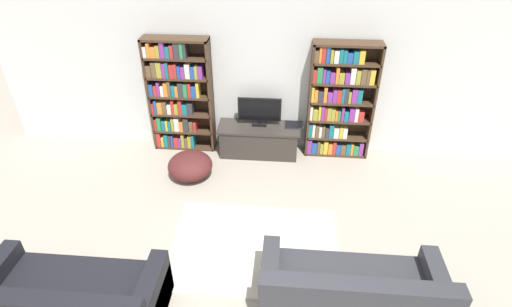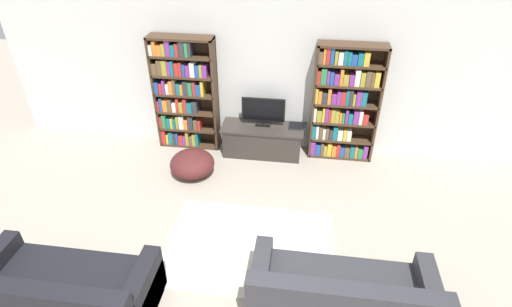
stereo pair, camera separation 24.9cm
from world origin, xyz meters
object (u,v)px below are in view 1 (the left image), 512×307
(beanbag_ottoman, at_px, (190,166))
(bookshelf_right, at_px, (338,102))
(bookshelf_left, at_px, (178,95))
(couch_left_sectional, at_px, (71,303))
(couch_right_sofa, at_px, (351,294))
(laptop, at_px, (294,125))
(tv_stand, at_px, (259,140))
(television, at_px, (260,111))

(beanbag_ottoman, bearing_deg, bookshelf_right, 21.29)
(bookshelf_left, distance_m, beanbag_ottoman, 1.22)
(couch_left_sectional, relative_size, couch_right_sofa, 0.97)
(bookshelf_left, distance_m, laptop, 1.96)
(bookshelf_left, bearing_deg, tv_stand, -5.74)
(laptop, bearing_deg, bookshelf_right, 3.91)
(tv_stand, height_order, beanbag_ottoman, tv_stand)
(bookshelf_left, distance_m, television, 1.36)
(tv_stand, xyz_separation_m, couch_right_sofa, (1.19, -2.97, 0.01))
(bookshelf_right, xyz_separation_m, television, (-1.25, -0.06, -0.18))
(television, bearing_deg, bookshelf_left, 177.35)
(laptop, xyz_separation_m, couch_right_sofa, (0.62, -3.06, -0.26))
(tv_stand, bearing_deg, bookshelf_right, 6.09)
(television, xyz_separation_m, beanbag_ottoman, (-1.01, -0.82, -0.57))
(tv_stand, height_order, couch_left_sectional, couch_left_sectional)
(television, relative_size, beanbag_ottoman, 1.02)
(couch_right_sofa, bearing_deg, tv_stand, 111.77)
(couch_left_sectional, distance_m, couch_right_sofa, 2.85)
(television, relative_size, couch_right_sofa, 0.38)
(couch_left_sectional, bearing_deg, bookshelf_left, 84.99)
(bookshelf_left, distance_m, bookshelf_right, 2.59)
(bookshelf_left, height_order, bookshelf_right, same)
(television, bearing_deg, tv_stand, -90.00)
(television, height_order, laptop, television)
(television, relative_size, laptop, 2.44)
(bookshelf_right, distance_m, tv_stand, 1.43)
(tv_stand, distance_m, laptop, 0.63)
(couch_left_sectional, bearing_deg, television, 64.17)
(television, distance_m, couch_right_sofa, 3.30)
(bookshelf_right, xyz_separation_m, tv_stand, (-1.25, -0.13, -0.69))
(tv_stand, height_order, television, television)
(bookshelf_left, distance_m, couch_right_sofa, 4.06)
(bookshelf_left, bearing_deg, laptop, -1.45)
(laptop, distance_m, couch_right_sofa, 3.13)
(beanbag_ottoman, bearing_deg, couch_left_sectional, -103.85)
(laptop, bearing_deg, couch_left_sectional, -122.95)
(couch_left_sectional, height_order, couch_right_sofa, couch_right_sofa)
(bookshelf_left, distance_m, tv_stand, 1.52)
(television, height_order, couch_right_sofa, television)
(tv_stand, bearing_deg, television, 90.00)
(bookshelf_right, bearing_deg, bookshelf_left, 179.97)
(bookshelf_right, height_order, tv_stand, bookshelf_right)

